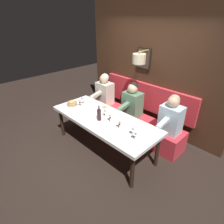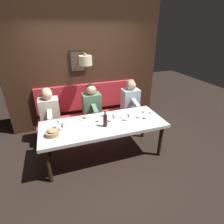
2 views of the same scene
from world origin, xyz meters
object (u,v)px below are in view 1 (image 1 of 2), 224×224
(wine_glass_2, at_px, (136,134))
(wine_glass_6, at_px, (83,99))
(dining_table, at_px, (104,121))
(diner_near, at_px, (132,101))
(bread_bowl, at_px, (72,103))
(diner_nearest, at_px, (171,116))
(wine_glass_1, at_px, (105,111))
(wine_glass_3, at_px, (120,123))
(wine_glass_5, at_px, (80,102))
(wine_bottle, at_px, (99,115))
(diner_middle, at_px, (105,90))
(wine_glass_4, at_px, (110,116))
(wine_glass_0, at_px, (133,130))

(wine_glass_2, xyz_separation_m, wine_glass_6, (0.22, 1.67, 0.00))
(dining_table, height_order, diner_near, diner_near)
(diner_near, distance_m, bread_bowl, 1.33)
(dining_table, bearing_deg, diner_nearest, -46.80)
(diner_nearest, xyz_separation_m, wine_glass_1, (-0.82, 0.96, 0.04))
(dining_table, height_order, wine_glass_3, wine_glass_3)
(wine_glass_5, distance_m, bread_bowl, 0.21)
(wine_glass_3, relative_size, wine_bottle, 0.55)
(diner_nearest, height_order, wine_bottle, diner_nearest)
(diner_middle, xyz_separation_m, wine_bottle, (-0.99, -0.93, 0.04))
(wine_bottle, bearing_deg, wine_glass_3, -83.24)
(dining_table, relative_size, wine_glass_2, 13.91)
(wine_glass_4, bearing_deg, bread_bowl, 95.28)
(diner_middle, relative_size, wine_glass_6, 4.82)
(wine_glass_1, relative_size, wine_glass_2, 1.00)
(wine_glass_5, bearing_deg, wine_bottle, -96.88)
(diner_middle, height_order, wine_glass_2, diner_middle)
(wine_glass_1, xyz_separation_m, wine_glass_4, (-0.07, -0.21, -0.00))
(dining_table, distance_m, diner_nearest, 1.30)
(wine_glass_2, bearing_deg, wine_glass_5, 86.40)
(diner_near, xyz_separation_m, wine_bottle, (-0.99, -0.02, 0.04))
(wine_glass_1, relative_size, wine_glass_5, 1.00)
(wine_glass_1, height_order, wine_glass_4, same)
(diner_near, relative_size, wine_glass_5, 4.82)
(wine_glass_3, bearing_deg, wine_glass_1, 76.90)
(wine_glass_0, distance_m, wine_glass_5, 1.51)
(wine_glass_1, bearing_deg, bread_bowl, 100.84)
(dining_table, distance_m, wine_glass_1, 0.19)
(diner_near, height_order, wine_glass_1, diner_near)
(diner_near, bearing_deg, wine_glass_1, -179.87)
(wine_glass_2, height_order, bread_bowl, wine_glass_2)
(wine_glass_0, relative_size, wine_glass_1, 1.00)
(wine_glass_4, height_order, bread_bowl, wine_glass_4)
(wine_glass_4, xyz_separation_m, wine_glass_6, (0.10, 0.98, 0.00))
(diner_middle, height_order, wine_glass_0, diner_middle)
(wine_bottle, bearing_deg, wine_glass_2, -90.84)
(wine_glass_4, bearing_deg, wine_glass_2, -99.29)
(wine_glass_4, bearing_deg, dining_table, 87.30)
(diner_nearest, height_order, diner_middle, same)
(wine_glass_6, height_order, bread_bowl, wine_glass_6)
(dining_table, xyz_separation_m, wine_glass_0, (-0.05, -0.77, 0.18))
(diner_near, relative_size, wine_glass_0, 4.82)
(wine_glass_6, xyz_separation_m, bread_bowl, (-0.21, 0.12, -0.07))
(dining_table, relative_size, wine_glass_4, 13.91)
(wine_bottle, bearing_deg, dining_table, 0.50)
(wine_glass_4, bearing_deg, wine_glass_0, -93.90)
(wine_glass_5, bearing_deg, bread_bowl, 117.27)
(wine_glass_1, height_order, wine_glass_2, same)
(diner_middle, xyz_separation_m, wine_glass_1, (-0.82, -0.92, 0.04))
(wine_glass_0, height_order, wine_glass_5, same)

